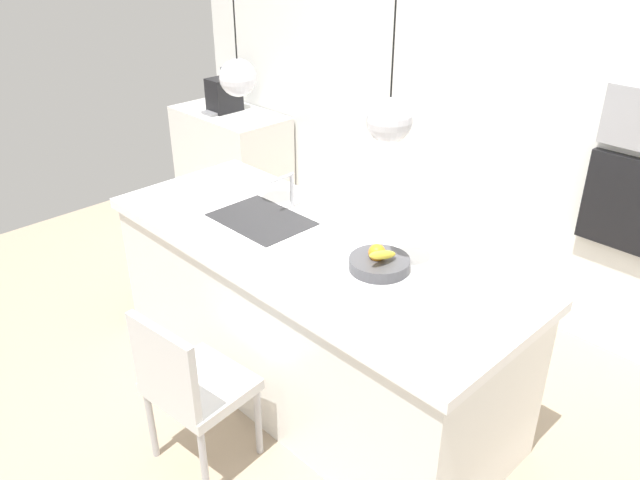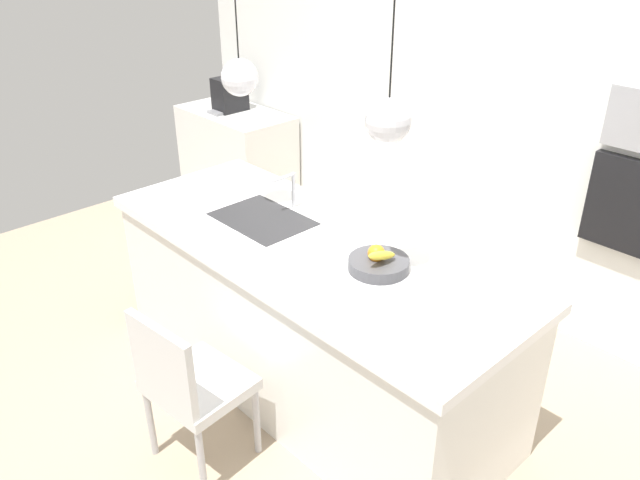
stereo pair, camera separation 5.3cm
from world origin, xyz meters
TOP-DOWN VIEW (x-y plane):
  - floor at (0.00, 0.00)m, footprint 6.60×6.60m
  - back_wall at (0.00, 1.65)m, footprint 6.00×0.10m
  - kitchen_island at (0.00, 0.00)m, footprint 2.52×0.97m
  - sink_basin at (-0.38, 0.00)m, footprint 0.56×0.40m
  - faucet at (-0.38, 0.21)m, footprint 0.02×0.17m
  - fruit_bowl at (0.46, 0.06)m, footprint 0.30×0.30m
  - side_counter at (-2.40, 1.28)m, footprint 1.10×0.60m
  - coffee_machine at (-2.45, 1.28)m, footprint 0.20×0.35m
  - oven at (1.07, 1.58)m, footprint 0.56×0.08m
  - chair_near at (0.05, -0.83)m, footprint 0.50×0.47m
  - pendant_light_left at (-0.52, 0.00)m, footprint 0.20×0.20m
  - pendant_light_right at (0.52, 0.00)m, footprint 0.20×0.20m

SIDE VIEW (x-z plane):
  - floor at x=0.00m, z-range 0.00..0.00m
  - side_counter at x=-2.40m, z-range 0.00..0.90m
  - kitchen_island at x=0.00m, z-range 0.00..0.96m
  - chair_near at x=0.05m, z-range 0.06..0.97m
  - sink_basin at x=-0.38m, z-range 0.95..0.96m
  - fruit_bowl at x=0.46m, z-range 0.92..1.08m
  - oven at x=1.07m, z-range 0.74..1.30m
  - coffee_machine at x=-2.45m, z-range 0.87..1.25m
  - faucet at x=-0.38m, z-range 0.99..1.21m
  - back_wall at x=0.00m, z-range 0.00..2.60m
  - pendant_light_left at x=-0.52m, z-range 1.35..2.15m
  - pendant_light_right at x=0.52m, z-range 1.35..2.15m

